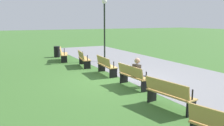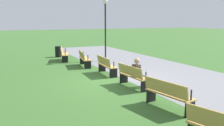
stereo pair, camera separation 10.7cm
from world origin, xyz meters
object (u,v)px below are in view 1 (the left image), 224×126
object	(u,v)px
person_seated	(139,72)
bench_1	(83,58)
bench_3	(133,76)
lamp_post	(104,18)
bench_4	(169,94)
bench_0	(63,54)
trash_bin	(57,52)
bench_2	(106,65)

from	to	relation	value
person_seated	bench_1	bearing A→B (deg)	-178.44
bench_3	lamp_post	bearing A→B (deg)	161.80
person_seated	lamp_post	distance (m)	6.81
bench_4	lamp_post	world-z (taller)	lamp_post
bench_0	trash_bin	bearing A→B (deg)	-165.54
bench_0	bench_4	size ratio (longest dim) A/B	1.01
bench_0	bench_3	bearing A→B (deg)	21.91
bench_1	lamp_post	xyz separation A→B (m)	(-1.19, 1.91, 2.30)
bench_3	trash_bin	bearing A→B (deg)	-178.35
bench_3	person_seated	xyz separation A→B (m)	(0.18, 0.15, 0.17)
bench_4	lamp_post	bearing A→B (deg)	158.01
lamp_post	trash_bin	world-z (taller)	lamp_post
bench_2	lamp_post	size ratio (longest dim) A/B	0.41
lamp_post	bench_3	bearing A→B (deg)	-15.06
bench_4	person_seated	xyz separation A→B (m)	(-2.27, 0.42, 0.17)
bench_2	trash_bin	bearing A→B (deg)	-170.32
bench_3	trash_bin	distance (m)	9.14
bench_0	person_seated	distance (m)	7.57
bench_1	bench_4	distance (m)	7.37
bench_2	bench_1	bearing A→B (deg)	-170.63
bench_0	trash_bin	size ratio (longest dim) A/B	2.13
bench_4	person_seated	world-z (taller)	person_seated
bench_0	bench_3	world-z (taller)	same
bench_1	trash_bin	size ratio (longest dim) A/B	2.11
bench_4	bench_2	bearing A→B (deg)	167.48
bench_3	person_seated	size ratio (longest dim) A/B	1.35
bench_1	person_seated	world-z (taller)	person_seated
bench_1	person_seated	bearing A→B (deg)	14.10
bench_4	person_seated	bearing A→B (deg)	160.14
lamp_post	trash_bin	xyz separation A→B (m)	(-3.00, -2.41, -2.38)
person_seated	trash_bin	bearing A→B (deg)	-177.52
trash_bin	bench_1	bearing A→B (deg)	6.73
bench_4	lamp_post	xyz separation A→B (m)	(-8.56, 1.91, 2.30)
bench_0	bench_1	world-z (taller)	same
bench_2	person_seated	size ratio (longest dim) A/B	1.35
bench_2	bench_0	bearing A→B (deg)	-167.51
lamp_post	bench_1	bearing A→B (deg)	-58.11
bench_1	bench_2	world-z (taller)	same
bench_1	lamp_post	distance (m)	3.22
bench_2	bench_4	xyz separation A→B (m)	(4.92, -0.27, 0.00)
bench_1	bench_4	world-z (taller)	same
bench_0	person_seated	bearing A→B (deg)	22.90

